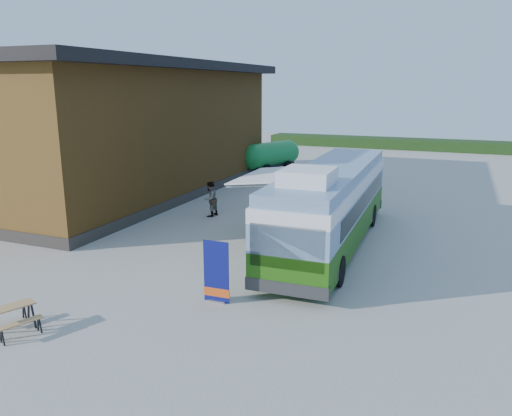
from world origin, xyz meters
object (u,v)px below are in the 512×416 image
at_px(person_a, 318,199).
at_px(slurry_tanker, 270,155).
at_px(banner, 216,277).
at_px(bus, 331,203).
at_px(person_b, 210,199).
at_px(picnic_table, 12,312).

xyz_separation_m(person_a, slurry_tanker, (-6.76, 11.53, 0.31)).
bearing_deg(person_a, banner, -140.83).
bearing_deg(slurry_tanker, person_a, -39.45).
bearing_deg(bus, banner, -107.09).
bearing_deg(person_b, slurry_tanker, -162.32).
relative_size(bus, person_b, 7.00).
xyz_separation_m(bus, person_a, (-1.53, 3.78, -0.78)).
height_order(bus, picnic_table, bus).
bearing_deg(picnic_table, slurry_tanker, 118.33).
bearing_deg(banner, slurry_tanker, 105.11).
bearing_deg(banner, bus, 72.91).
bearing_deg(picnic_table, person_b, 115.96).
relative_size(bus, person_a, 6.22).
bearing_deg(picnic_table, person_a, 95.48).
height_order(picnic_table, slurry_tanker, slurry_tanker).
bearing_deg(banner, person_b, 116.79).
distance_m(banner, person_a, 10.18).
distance_m(picnic_table, slurry_tanker, 25.44).
bearing_deg(picnic_table, bus, 82.58).
bearing_deg(bus, person_a, 110.44).
relative_size(bus, slurry_tanker, 2.10).
relative_size(person_a, person_b, 1.13).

